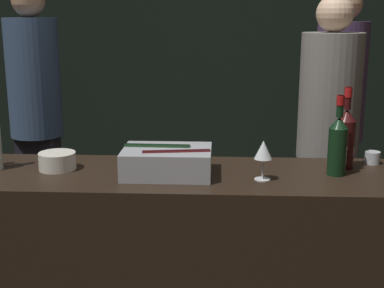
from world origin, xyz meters
The scene contains 11 objects.
wall_back_chalkboard centered at (0.00, 2.40, 1.40)m, with size 6.40×0.06×2.80m.
bar_counter centered at (0.00, 0.27, 0.48)m, with size 2.45×0.55×0.97m.
ice_bin_with_bottles centered at (-0.10, 0.25, 1.03)m, with size 0.37×0.26×0.12m.
bowl_white centered at (-0.58, 0.30, 1.01)m, with size 0.16×0.16×0.07m.
wine_glass centered at (0.29, 0.20, 1.09)m, with size 0.07×0.07×0.16m.
candle_votive centered at (0.80, 0.46, 0.99)m, with size 0.07×0.07×0.06m.
red_wine_bottle_tall centered at (0.66, 0.39, 1.11)m, with size 0.08×0.08×0.35m.
red_wine_bottle_burgundy centered at (0.60, 0.28, 1.10)m, with size 0.08×0.08×0.33m.
person_in_hoodie centered at (0.88, 1.56, 1.01)m, with size 0.32×0.32×1.79m.
person_blond_tee centered at (0.75, 1.22, 0.97)m, with size 0.35×0.35×1.73m.
person_grey_polo centered at (-1.09, 1.51, 1.02)m, with size 0.34×0.34×1.81m.
Camera 1 is at (0.11, -1.89, 1.62)m, focal length 50.00 mm.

